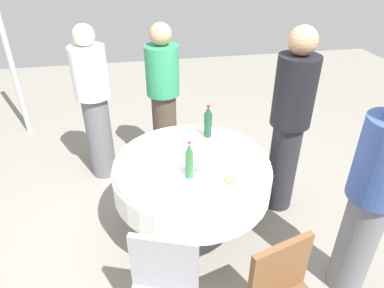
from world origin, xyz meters
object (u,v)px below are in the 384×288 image
plate_left (152,159)px  person_right (372,197)px  wine_glass_far (195,148)px  bottle_clear_front (188,152)px  plate_inner (238,156)px  person_near (94,103)px  bottle_dark_green_near (208,122)px  person_south (290,122)px  wine_glass_right (219,154)px  plate_north (230,181)px  plate_east (172,141)px  wine_glass_outer (201,163)px  person_front (163,97)px  dining_table (192,177)px  bottle_green_south (189,161)px

plate_left → person_right: size_ratio=0.14×
wine_glass_far → bottle_clear_front: bearing=143.8°
plate_left → plate_inner: same height
plate_left → person_near: (0.97, 0.49, 0.10)m
bottle_dark_green_near → person_south: size_ratio=0.17×
person_near → wine_glass_right: bearing=-85.5°
wine_glass_right → plate_north: wine_glass_right is taller
plate_east → person_south: person_south is taller
bottle_dark_green_near → wine_glass_outer: bearing=162.0°
plate_north → person_right: bearing=-118.7°
bottle_dark_green_near → plate_inner: (-0.37, -0.17, -0.13)m
bottle_dark_green_near → person_right: size_ratio=0.19×
plate_inner → person_front: 1.20m
plate_left → person_near: bearing=26.6°
plate_left → wine_glass_outer: bearing=-125.5°
plate_inner → bottle_clear_front: bearing=102.6°
wine_glass_far → wine_glass_right: bearing=-115.8°
dining_table → person_right: size_ratio=0.80×
bottle_dark_green_near → plate_inner: size_ratio=1.23×
plate_north → plate_inner: size_ratio=0.97×
bottle_green_south → bottle_dark_green_near: bearing=-25.2°
dining_table → person_right: person_right is taller
wine_glass_outer → plate_north: wine_glass_outer is taller
plate_north → plate_left: 0.67m
plate_left → wine_glass_right: bearing=-107.0°
wine_glass_far → plate_left: bearing=78.0°
bottle_green_south → plate_east: bearing=6.5°
bottle_clear_front → plate_inner: (0.10, -0.43, -0.14)m
wine_glass_outer → person_right: (-0.59, -1.00, 0.00)m
bottle_dark_green_near → wine_glass_far: bearing=153.0°
person_south → person_right: (-0.96, -0.15, -0.07)m
plate_north → plate_inner: (0.32, -0.16, -0.00)m
wine_glass_far → person_right: bearing=-127.2°
wine_glass_right → person_south: size_ratio=0.08×
bottle_clear_front → plate_east: size_ratio=1.56×
bottle_clear_front → wine_glass_outer: bottle_clear_front is taller
person_south → plate_left: bearing=-97.2°
bottle_dark_green_near → plate_east: (-0.04, 0.33, -0.13)m
wine_glass_right → wine_glass_far: wine_glass_far is taller
person_right → plate_left: bearing=-85.9°
person_front → person_right: size_ratio=0.99×
plate_left → person_near: size_ratio=0.14×
bottle_clear_front → plate_left: 0.35m
wine_glass_far → bottle_dark_green_near: bearing=-27.0°
bottle_clear_front → person_right: 1.28m
plate_north → bottle_green_south: bearing=67.2°
bottle_green_south → person_south: person_south is taller
bottle_clear_front → person_near: 1.37m
person_near → person_right: size_ratio=1.01×
plate_inner → bottle_green_south: bearing=114.6°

